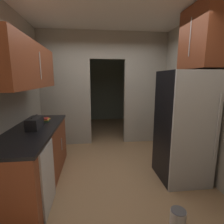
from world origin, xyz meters
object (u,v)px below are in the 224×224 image
at_px(dishwasher, 48,177).
at_px(paint_can, 178,217).
at_px(refrigerator, 183,127).
at_px(book_stack, 45,120).
at_px(boombox, 35,123).

distance_m(dishwasher, paint_can, 1.62).
height_order(refrigerator, book_stack, refrigerator).
distance_m(boombox, paint_can, 2.28).
bearing_deg(paint_can, book_stack, 140.43).
bearing_deg(boombox, paint_can, -29.83).
relative_size(dishwasher, paint_can, 4.70).
distance_m(refrigerator, paint_can, 1.32).
height_order(refrigerator, boombox, refrigerator).
bearing_deg(paint_can, boombox, 150.17).
height_order(dishwasher, paint_can, dishwasher).
bearing_deg(refrigerator, paint_can, -118.33).
bearing_deg(dishwasher, boombox, 117.03).
relative_size(refrigerator, book_stack, 10.65).
xyz_separation_m(refrigerator, book_stack, (-2.27, 0.54, 0.05)).
bearing_deg(paint_can, refrigerator, 61.67).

